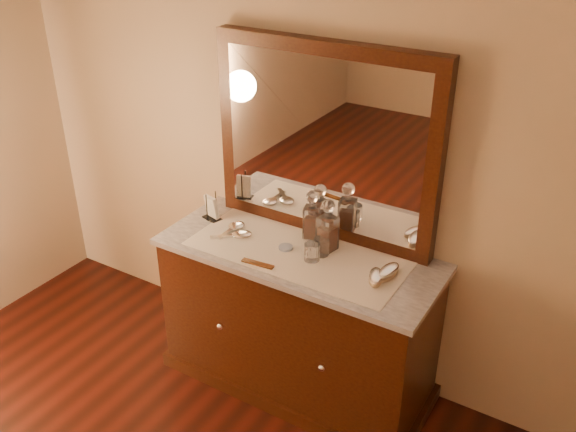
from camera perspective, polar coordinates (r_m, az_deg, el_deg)
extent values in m
plane|color=tan|center=(3.10, 3.83, 7.87)|extent=(4.50, 4.50, 0.00)
cube|color=black|center=(3.36, 0.90, -9.69)|extent=(1.40, 0.55, 0.82)
cube|color=black|center=(3.60, 0.85, -14.32)|extent=(1.46, 0.59, 0.08)
sphere|color=silver|center=(3.29, -6.25, -10.02)|extent=(0.04, 0.04, 0.04)
sphere|color=silver|center=(3.03, 3.12, -13.73)|extent=(0.04, 0.04, 0.04)
cube|color=silver|center=(3.12, 0.96, -3.53)|extent=(1.44, 0.59, 0.03)
cube|color=black|center=(3.08, 3.36, 6.72)|extent=(1.20, 0.08, 1.00)
cube|color=white|center=(3.05, 3.06, 6.52)|extent=(1.06, 0.01, 0.86)
cube|color=white|center=(3.09, 0.77, -3.44)|extent=(1.10, 0.45, 0.00)
cylinder|color=silver|center=(3.13, -0.21, -2.90)|extent=(0.09, 0.09, 0.01)
cube|color=brown|center=(3.01, -2.80, -4.38)|extent=(0.17, 0.05, 0.01)
cube|color=black|center=(3.43, -6.96, -0.20)|extent=(0.12, 0.09, 0.01)
cylinder|color=black|center=(3.38, -7.46, 0.75)|extent=(0.01, 0.01, 0.16)
cylinder|color=black|center=(3.41, -6.61, 1.09)|extent=(0.01, 0.01, 0.16)
cube|color=white|center=(3.40, -7.03, 0.84)|extent=(0.09, 0.06, 0.13)
cube|color=#8C3714|center=(3.21, 2.19, -0.96)|extent=(0.08, 0.08, 0.12)
cube|color=white|center=(3.19, 2.20, -0.56)|extent=(0.10, 0.10, 0.17)
cylinder|color=white|center=(3.15, 2.23, 1.01)|extent=(0.04, 0.04, 0.03)
sphere|color=white|center=(3.13, 2.25, 1.78)|extent=(0.08, 0.08, 0.07)
cube|color=#8C3714|center=(3.10, 3.61, -2.02)|extent=(0.08, 0.08, 0.12)
cube|color=white|center=(3.09, 3.63, -1.60)|extent=(0.10, 0.10, 0.18)
cylinder|color=white|center=(3.04, 3.69, 0.10)|extent=(0.04, 0.04, 0.03)
sphere|color=white|center=(3.02, 3.72, 0.92)|extent=(0.08, 0.08, 0.07)
ellipsoid|color=tan|center=(2.91, 8.02, -5.75)|extent=(0.11, 0.16, 0.02)
ellipsoid|color=silver|center=(2.90, 8.05, -5.45)|extent=(0.11, 0.16, 0.02)
ellipsoid|color=tan|center=(2.95, 9.15, -5.28)|extent=(0.09, 0.17, 0.02)
ellipsoid|color=silver|center=(2.94, 9.18, -4.94)|extent=(0.09, 0.17, 0.02)
ellipsoid|color=silver|center=(3.33, -4.76, -0.87)|extent=(0.08, 0.10, 0.02)
cube|color=silver|center=(3.27, -5.67, -1.58)|extent=(0.02, 0.13, 0.01)
ellipsoid|color=silver|center=(3.24, -4.28, -1.66)|extent=(0.13, 0.13, 0.02)
cube|color=silver|center=(3.24, -5.94, -1.86)|extent=(0.12, 0.11, 0.01)
cylinder|color=white|center=(3.02, 2.21, -3.31)|extent=(0.08, 0.08, 0.09)
cylinder|color=white|center=(3.06, 3.08, -2.82)|extent=(0.08, 0.08, 0.09)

